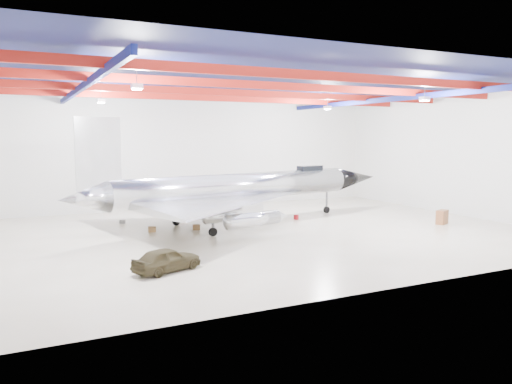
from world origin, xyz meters
TOP-DOWN VIEW (x-y plane):
  - floor at (0.00, 0.00)m, footprint 40.00×40.00m
  - wall_back at (0.00, 15.00)m, footprint 40.00×0.00m
  - wall_right at (20.00, 0.00)m, footprint 0.00×30.00m
  - ceiling at (0.00, 0.00)m, footprint 40.00×40.00m
  - ceiling_structure at (0.00, 0.00)m, footprint 39.50×29.50m
  - jet_aircraft at (0.18, 3.71)m, footprint 30.37×20.61m
  - jeep at (-9.00, -7.49)m, footprint 4.08×2.78m
  - desk at (15.01, -3.27)m, footprint 1.39×1.08m
  - crate_ply at (-7.00, 3.61)m, footprint 0.66×0.59m
  - toolbox_red at (-2.88, 9.26)m, footprint 0.58×0.50m
  - engine_drum at (2.66, 4.47)m, footprint 0.49×0.49m
  - crate_small at (-8.27, 8.32)m, footprint 0.53×0.49m
  - tool_chest at (5.51, 3.84)m, footprint 0.58×0.58m
  - oil_barrel at (-3.76, 3.01)m, footprint 0.68×0.60m
  - spares_box at (3.02, 8.66)m, footprint 0.44×0.44m

SIDE VIEW (x-z plane):
  - floor at x=0.00m, z-range 0.00..0.00m
  - crate_small at x=-8.27m, z-range 0.00..0.30m
  - spares_box at x=3.02m, z-range 0.00..0.35m
  - toolbox_red at x=-2.88m, z-range 0.00..0.36m
  - crate_ply at x=-7.00m, z-range 0.00..0.39m
  - oil_barrel at x=-3.76m, z-range 0.00..0.39m
  - tool_chest at x=5.51m, z-range 0.00..0.40m
  - engine_drum at x=2.66m, z-range 0.00..0.44m
  - desk at x=15.01m, z-range 0.00..1.14m
  - jeep at x=-9.00m, z-range 0.00..1.29m
  - jet_aircraft at x=0.18m, z-range -1.44..6.91m
  - wall_back at x=0.00m, z-range -14.50..25.50m
  - wall_right at x=20.00m, z-range -9.50..20.50m
  - ceiling_structure at x=0.00m, z-range 9.79..10.86m
  - ceiling at x=0.00m, z-range 11.00..11.00m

